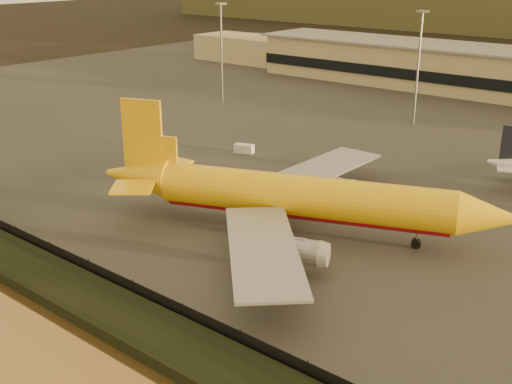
% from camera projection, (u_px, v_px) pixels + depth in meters
% --- Properties ---
extents(ground, '(900.00, 900.00, 0.00)m').
position_uv_depth(ground, '(201.00, 256.00, 83.22)').
color(ground, black).
rests_on(ground, ground).
extents(embankment, '(320.00, 7.00, 1.40)m').
position_uv_depth(embankment, '(93.00, 303.00, 70.68)').
color(embankment, black).
rests_on(embankment, ground).
extents(tarmac, '(320.00, 220.00, 0.20)m').
position_uv_depth(tarmac, '(481.00, 120.00, 151.96)').
color(tarmac, '#2D2D2D').
rests_on(tarmac, ground).
extents(perimeter_fence, '(300.00, 0.05, 2.20)m').
position_uv_depth(perimeter_fence, '(122.00, 284.00, 73.37)').
color(perimeter_fence, black).
rests_on(perimeter_fence, tarmac).
extents(terminal_building, '(202.00, 25.00, 12.60)m').
position_uv_depth(terminal_building, '(474.00, 71.00, 180.62)').
color(terminal_building, tan).
rests_on(terminal_building, tarmac).
extents(dhl_cargo_jet, '(56.15, 53.13, 17.46)m').
position_uv_depth(dhl_cargo_jet, '(296.00, 198.00, 88.02)').
color(dhl_cargo_jet, yellow).
rests_on(dhl_cargo_jet, tarmac).
extents(gse_vehicle_yellow, '(4.26, 3.19, 1.75)m').
position_uv_depth(gse_vehicle_yellow, '(394.00, 200.00, 99.29)').
color(gse_vehicle_yellow, yellow).
rests_on(gse_vehicle_yellow, tarmac).
extents(gse_vehicle_white, '(4.09, 2.74, 1.69)m').
position_uv_depth(gse_vehicle_white, '(244.00, 149.00, 126.05)').
color(gse_vehicle_white, white).
rests_on(gse_vehicle_white, tarmac).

